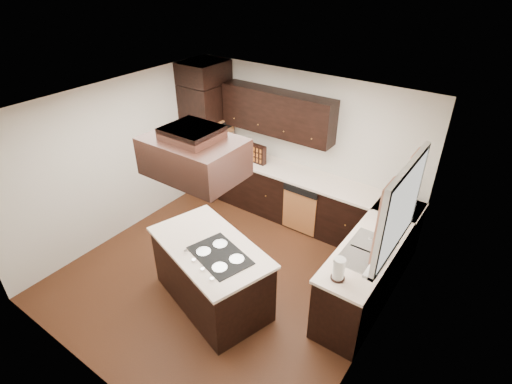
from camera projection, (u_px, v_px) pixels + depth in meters
floor at (227, 275)px, 5.85m from camera, size 4.20×4.20×0.02m
ceiling at (218, 110)px, 4.54m from camera, size 4.20×4.20×0.02m
wall_back at (303, 147)px, 6.67m from camera, size 4.20×0.02×2.50m
wall_front at (79, 302)px, 3.73m from camera, size 4.20×0.02×2.50m
wall_left at (119, 160)px, 6.24m from camera, size 0.02×4.20×2.50m
wall_right at (380, 266)px, 4.15m from camera, size 0.02×4.20×2.50m
oven_column at (208, 141)px, 7.36m from camera, size 0.65×0.75×2.12m
wall_oven_face at (223, 142)px, 7.16m from camera, size 0.05×0.62×0.78m
base_cabinets_back at (293, 197)px, 6.85m from camera, size 2.93×0.60×0.88m
base_cabinets_right at (372, 266)px, 5.35m from camera, size 0.60×2.40×0.88m
countertop_back at (294, 174)px, 6.60m from camera, size 2.93×0.63×0.04m
countertop_right at (376, 238)px, 5.12m from camera, size 0.63×2.40×0.04m
upper_cabinets at (277, 113)px, 6.46m from camera, size 2.00×0.34×0.72m
dishwasher_front at (299, 212)px, 6.52m from camera, size 0.60×0.05×0.72m
window_frame at (400, 209)px, 4.34m from camera, size 0.06×1.32×1.12m
window_pane at (403, 210)px, 4.33m from camera, size 0.00×1.20×1.00m
curtain_left at (382, 222)px, 4.05m from camera, size 0.02×0.34×0.90m
curtain_right at (408, 187)px, 4.64m from camera, size 0.02×0.34×0.90m
sink_rim at (367, 251)px, 4.85m from camera, size 0.52×0.84×0.01m
island at (212, 275)px, 5.20m from camera, size 1.78×1.30×0.88m
island_top at (209, 247)px, 4.97m from camera, size 1.86×1.38×0.04m
cooktop at (220, 255)px, 4.79m from camera, size 0.87×0.70×0.01m
range_hood at (194, 157)px, 4.29m from camera, size 1.05×0.72×0.42m
hood_duct at (192, 133)px, 4.15m from camera, size 0.55×0.50×0.13m
blender_base at (238, 154)px, 7.08m from camera, size 0.15×0.15×0.10m
blender_pitcher at (238, 145)px, 6.99m from camera, size 0.13×0.13×0.26m
spice_rack at (256, 153)px, 6.84m from camera, size 0.40×0.12×0.33m
mixing_bowl at (238, 153)px, 7.17m from camera, size 0.33×0.33×0.06m
soap_bottle at (383, 220)px, 5.24m from camera, size 0.11×0.11×0.21m
paper_towel at (339, 269)px, 4.38m from camera, size 0.16×0.16×0.29m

